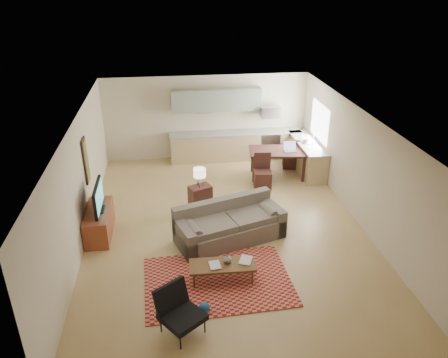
{
  "coord_description": "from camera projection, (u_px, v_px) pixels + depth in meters",
  "views": [
    {
      "loc": [
        -1.24,
        -8.92,
        5.61
      ],
      "look_at": [
        0.0,
        0.3,
        1.15
      ],
      "focal_mm": 35.0,
      "sensor_mm": 36.0,
      "label": 1
    }
  ],
  "objects": [
    {
      "name": "kitchen_range",
      "position": [
        269.0,
        144.0,
        14.33
      ],
      "size": [
        0.62,
        0.62,
        0.9
      ],
      "primitive_type": "cube",
      "color": "#A5A8AD",
      "rests_on": "ground"
    },
    {
      "name": "armchair",
      "position": [
        182.0,
        313.0,
        7.31
      ],
      "size": [
        1.04,
        1.04,
        0.85
      ],
      "primitive_type": null,
      "rotation": [
        0.0,
        0.0,
        0.64
      ],
      "color": "black",
      "rests_on": "floor"
    },
    {
      "name": "tv",
      "position": [
        98.0,
        198.0,
        9.86
      ],
      "size": [
        0.11,
        1.08,
        0.65
      ],
      "primitive_type": null,
      "color": "black",
      "rests_on": "tv_credenza"
    },
    {
      "name": "console_table",
      "position": [
        200.0,
        197.0,
        11.25
      ],
      "size": [
        0.65,
        0.55,
        0.64
      ],
      "primitive_type": null,
      "rotation": [
        0.0,
        0.0,
        0.4
      ],
      "color": "#341916",
      "rests_on": "floor"
    },
    {
      "name": "kitchen_counter_right",
      "position": [
        307.0,
        156.0,
        13.38
      ],
      "size": [
        0.64,
        2.26,
        0.92
      ],
      "primitive_type": null,
      "color": "tan",
      "rests_on": "ground"
    },
    {
      "name": "kitchen_counter_back",
      "position": [
        236.0,
        146.0,
        14.19
      ],
      "size": [
        4.26,
        0.64,
        0.92
      ],
      "primitive_type": null,
      "color": "tan",
      "rests_on": "ground"
    },
    {
      "name": "sofa",
      "position": [
        230.0,
        223.0,
        9.88
      ],
      "size": [
        2.76,
        1.84,
        0.89
      ],
      "primitive_type": null,
      "rotation": [
        0.0,
        0.0,
        0.32
      ],
      "color": "#665C50",
      "rests_on": "floor"
    },
    {
      "name": "room",
      "position": [
        226.0,
        177.0,
        9.97
      ],
      "size": [
        9.0,
        9.0,
        9.0
      ],
      "color": "tan",
      "rests_on": "ground"
    },
    {
      "name": "triptych",
      "position": [
        203.0,
        106.0,
        13.78
      ],
      "size": [
        1.7,
        0.04,
        0.5
      ],
      "primitive_type": null,
      "color": "#FFEBCC",
      "rests_on": "room"
    },
    {
      "name": "upper_cabinets",
      "position": [
        216.0,
        100.0,
        13.61
      ],
      "size": [
        2.8,
        0.34,
        0.7
      ],
      "primitive_type": "cube",
      "color": "gray",
      "rests_on": "room"
    },
    {
      "name": "book_a",
      "position": [
        209.0,
        266.0,
        8.5
      ],
      "size": [
        0.27,
        0.33,
        0.03
      ],
      "primitive_type": "imported",
      "rotation": [
        0.0,
        0.0,
        0.09
      ],
      "color": "maroon",
      "rests_on": "coffee_table"
    },
    {
      "name": "tv_credenza",
      "position": [
        99.0,
        222.0,
        10.13
      ],
      "size": [
        0.54,
        1.4,
        0.65
      ],
      "primitive_type": null,
      "color": "brown",
      "rests_on": "floor"
    },
    {
      "name": "dining_chair_far",
      "position": [
        291.0,
        152.0,
        13.59
      ],
      "size": [
        0.56,
        0.57,
        0.98
      ],
      "primitive_type": null,
      "rotation": [
        0.0,
        0.0,
        2.95
      ],
      "color": "#341916",
      "rests_on": "floor"
    },
    {
      "name": "dining_chair_near",
      "position": [
        263.0,
        171.0,
        12.27
      ],
      "size": [
        0.52,
        0.55,
        0.99
      ],
      "primitive_type": null,
      "rotation": [
        0.0,
        0.0,
        -0.11
      ],
      "color": "#341916",
      "rests_on": "floor"
    },
    {
      "name": "table_lamp",
      "position": [
        200.0,
        177.0,
        11.0
      ],
      "size": [
        0.41,
        0.41,
        0.51
      ],
      "primitive_type": null,
      "rotation": [
        0.0,
        0.0,
        0.39
      ],
      "color": "beige",
      "rests_on": "console_table"
    },
    {
      "name": "coffee_table",
      "position": [
        222.0,
        272.0,
        8.66
      ],
      "size": [
        1.32,
        0.56,
        0.4
      ],
      "primitive_type": null,
      "rotation": [
        0.0,
        0.0,
        -0.03
      ],
      "color": "#4E3015",
      "rests_on": "floor"
    },
    {
      "name": "soap_bottle",
      "position": [
        302.0,
        136.0,
        13.43
      ],
      "size": [
        0.12,
        0.12,
        0.19
      ],
      "primitive_type": "imported",
      "rotation": [
        0.0,
        0.0,
        -0.2
      ],
      "color": "#FFEBCC",
      "rests_on": "kitchen_counter_right"
    },
    {
      "name": "book_b",
      "position": [
        240.0,
        259.0,
        8.7
      ],
      "size": [
        0.46,
        0.49,
        0.02
      ],
      "primitive_type": "imported",
      "rotation": [
        0.0,
        0.0,
        -0.4
      ],
      "color": "navy",
      "rests_on": "coffee_table"
    },
    {
      "name": "window_right",
      "position": [
        320.0,
        122.0,
        12.95
      ],
      "size": [
        0.02,
        1.4,
        1.05
      ],
      "primitive_type": "cube",
      "color": "white",
      "rests_on": "room"
    },
    {
      "name": "laptop",
      "position": [
        291.0,
        147.0,
        12.66
      ],
      "size": [
        0.36,
        0.28,
        0.27
      ],
      "primitive_type": null,
      "rotation": [
        0.0,
        0.0,
        -0.03
      ],
      "color": "#A5A8AD",
      "rests_on": "dining_table"
    },
    {
      "name": "wall_art_left",
      "position": [
        86.0,
        161.0,
        10.3
      ],
      "size": [
        0.06,
        0.42,
        1.1
      ],
      "primitive_type": null,
      "color": "olive",
      "rests_on": "room"
    },
    {
      "name": "rug",
      "position": [
        218.0,
        281.0,
        8.7
      ],
      "size": [
        2.96,
        2.11,
        0.02
      ],
      "primitive_type": "cube",
      "rotation": [
        0.0,
        0.0,
        0.04
      ],
      "color": "maroon",
      "rests_on": "floor"
    },
    {
      "name": "vase",
      "position": [
        227.0,
        259.0,
        8.6
      ],
      "size": [
        0.22,
        0.22,
        0.18
      ],
      "primitive_type": "imported",
      "rotation": [
        0.0,
        0.0,
        -0.16
      ],
      "color": "black",
      "rests_on": "coffee_table"
    },
    {
      "name": "kitchen_microwave",
      "position": [
        270.0,
        112.0,
        13.87
      ],
      "size": [
        0.62,
        0.4,
        0.35
      ],
      "primitive_type": "cube",
      "color": "#A5A8AD",
      "rests_on": "room"
    },
    {
      "name": "dining_table",
      "position": [
        277.0,
        164.0,
        12.96
      ],
      "size": [
        1.78,
        1.16,
        0.85
      ],
      "primitive_type": null,
      "rotation": [
        0.0,
        0.0,
        -0.13
      ],
      "color": "#341916",
      "rests_on": "floor"
    }
  ]
}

